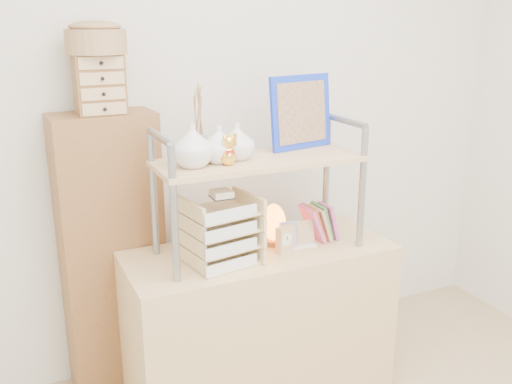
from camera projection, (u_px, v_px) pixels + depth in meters
room_shell at (384, 37)px, 1.57m from camera, size 3.42×3.41×2.61m
desk at (259, 324)px, 2.66m from camera, size 1.20×0.50×0.75m
cabinet at (112, 257)px, 2.66m from camera, size 0.46×0.26×1.35m
hutch at (246, 155)px, 2.40m from camera, size 0.90×0.34×0.75m
letter_tray at (222, 234)px, 2.38m from camera, size 0.30×0.29×0.32m
salt_lamp at (273, 223)px, 2.59m from camera, size 0.12×0.12×0.19m
desk_clock at (285, 239)px, 2.51m from camera, size 0.09×0.06×0.12m
postcard_stand at (297, 239)px, 2.57m from camera, size 0.18×0.05×0.13m
drawer_chest at (99, 84)px, 2.40m from camera, size 0.20×0.16×0.25m
woven_basket at (96, 42)px, 2.35m from camera, size 0.25×0.25×0.10m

